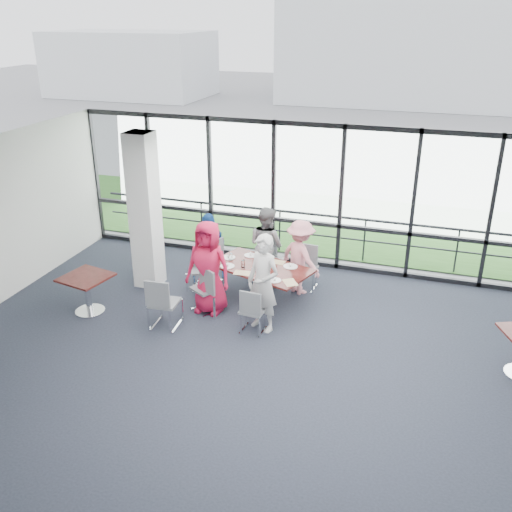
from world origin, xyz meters
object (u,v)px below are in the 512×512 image
(side_table_left, at_px, (86,282))
(diner_near_right, at_px, (263,283))
(chair_main_fr, at_px, (306,269))
(diner_far_left, at_px, (266,245))
(main_table, at_px, (261,273))
(structural_column, at_px, (145,212))
(diner_near_left, at_px, (209,267))
(chair_main_nl, at_px, (206,288))
(diner_far_right, at_px, (300,257))
(chair_main_nr, at_px, (253,310))
(chair_spare_la, at_px, (165,303))
(chair_spare_lb, at_px, (201,270))
(chair_main_fl, at_px, (272,258))
(diner_end, at_px, (210,249))
(chair_main_end, at_px, (208,262))

(side_table_left, height_order, diner_near_right, diner_near_right)
(chair_main_fr, bearing_deg, diner_far_left, 0.25)
(side_table_left, bearing_deg, main_table, 25.67)
(structural_column, distance_m, diner_near_right, 3.07)
(main_table, distance_m, diner_far_left, 0.93)
(diner_near_left, height_order, chair_main_nl, diner_near_left)
(diner_far_right, xyz_separation_m, chair_main_nr, (-0.41, -1.77, -0.35))
(main_table, distance_m, diner_near_right, 1.08)
(diner_near_left, relative_size, diner_far_left, 1.10)
(diner_far_left, distance_m, chair_spare_la, 2.67)
(main_table, distance_m, chair_spare_lb, 1.36)
(chair_main_nr, bearing_deg, chair_main_fr, 80.25)
(diner_near_left, xyz_separation_m, chair_main_fr, (1.53, 1.51, -0.47))
(main_table, xyz_separation_m, diner_far_left, (-0.17, 0.90, 0.20))
(structural_column, bearing_deg, diner_near_right, -19.81)
(chair_spare_la, bearing_deg, diner_far_right, 41.97)
(chair_main_fl, bearing_deg, chair_main_fr, -166.90)
(diner_near_left, height_order, chair_main_fr, diner_near_left)
(main_table, distance_m, side_table_left, 3.31)
(diner_far_left, distance_m, chair_main_fl, 0.43)
(chair_main_nl, bearing_deg, diner_far_right, 72.59)
(diner_end, distance_m, chair_main_fl, 1.36)
(diner_near_right, distance_m, diner_far_left, 1.95)
(chair_main_nr, bearing_deg, diner_far_left, 104.88)
(diner_far_left, distance_m, diner_end, 1.16)
(chair_main_fl, height_order, chair_spare_la, chair_spare_la)
(chair_main_nr, distance_m, chair_main_end, 2.19)
(diner_end, relative_size, chair_spare_la, 1.60)
(diner_far_right, height_order, chair_main_fl, diner_far_right)
(diner_near_left, bearing_deg, main_table, 43.06)
(chair_main_nl, height_order, chair_main_end, chair_main_end)
(main_table, bearing_deg, diner_far_right, 63.30)
(chair_spare_la, bearing_deg, structural_column, 121.60)
(chair_main_nl, relative_size, chair_main_fr, 1.07)
(chair_main_nl, xyz_separation_m, chair_main_nr, (1.09, -0.46, -0.04))
(diner_near_right, height_order, chair_main_fl, diner_near_right)
(structural_column, distance_m, diner_end, 1.52)
(chair_main_nr, bearing_deg, diner_end, 136.68)
(diner_far_right, xyz_separation_m, chair_main_fl, (-0.72, 0.46, -0.32))
(diner_end, bearing_deg, chair_main_end, -72.67)
(chair_main_nr, bearing_deg, main_table, 104.94)
(diner_near_left, height_order, diner_far_right, diner_near_left)
(diner_near_right, height_order, chair_main_fr, diner_near_right)
(diner_far_right, bearing_deg, chair_main_nr, 109.46)
(side_table_left, relative_size, chair_main_nr, 1.12)
(chair_main_nr, bearing_deg, chair_main_end, 137.87)
(structural_column, relative_size, diner_far_left, 1.93)
(diner_near_right, bearing_deg, diner_far_right, 103.44)
(chair_main_nl, distance_m, chair_main_fr, 2.20)
(structural_column, xyz_separation_m, diner_end, (1.22, 0.41, -0.82))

